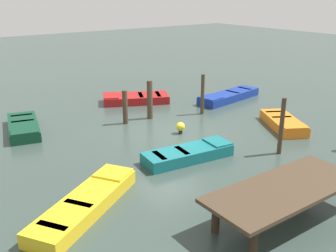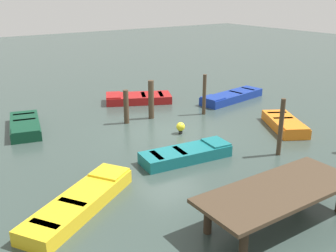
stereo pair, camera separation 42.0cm
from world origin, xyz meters
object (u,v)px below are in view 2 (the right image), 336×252
object	(u,v)px
mooring_piling_mid_left	(204,95)
dock_segment	(279,193)
mooring_piling_center	(151,100)
marker_buoy	(181,127)
rowboat_teal	(186,154)
rowboat_dark_green	(25,125)
rowboat_yellow	(80,202)
mooring_piling_near_left	(126,107)
rowboat_red	(138,98)
rowboat_blue	(232,97)
mooring_piling_far_left	(281,127)
rowboat_orange	(285,124)

from	to	relation	value
mooring_piling_mid_left	dock_segment	bearing A→B (deg)	62.20
dock_segment	mooring_piling_center	xyz separation A→B (m)	(-1.88, -8.96, 0.05)
mooring_piling_center	marker_buoy	size ratio (longest dim) A/B	3.67
dock_segment	rowboat_teal	size ratio (longest dim) A/B	1.34
rowboat_dark_green	marker_buoy	size ratio (longest dim) A/B	6.95
rowboat_yellow	mooring_piling_near_left	size ratio (longest dim) A/B	2.57
mooring_piling_center	rowboat_yellow	bearing A→B (deg)	44.12
rowboat_red	rowboat_dark_green	xyz separation A→B (m)	(6.10, 1.09, 0.00)
dock_segment	rowboat_red	distance (m)	11.98
rowboat_blue	mooring_piling_near_left	xyz separation A→B (m)	(6.40, 0.11, 0.54)
mooring_piling_far_left	rowboat_yellow	bearing A→B (deg)	-4.30
mooring_piling_near_left	marker_buoy	bearing A→B (deg)	115.81
rowboat_dark_green	rowboat_blue	xyz separation A→B (m)	(-10.37, 1.46, -0.00)
mooring_piling_center	rowboat_red	bearing A→B (deg)	-107.79
mooring_piling_center	marker_buoy	distance (m)	2.48
rowboat_teal	rowboat_red	bearing A→B (deg)	79.40
mooring_piling_mid_left	rowboat_blue	bearing A→B (deg)	-159.60
rowboat_yellow	mooring_piling_near_left	world-z (taller)	mooring_piling_near_left
rowboat_yellow	mooring_piling_far_left	bearing A→B (deg)	-36.73
dock_segment	rowboat_blue	size ratio (longest dim) A/B	1.07
dock_segment	rowboat_teal	xyz separation A→B (m)	(-0.43, -4.36, -0.61)
mooring_piling_far_left	mooring_piling_center	bearing A→B (deg)	-76.00
rowboat_dark_green	mooring_piling_center	distance (m)	5.52
rowboat_dark_green	mooring_piling_near_left	size ratio (longest dim) A/B	2.22
mooring_piling_far_left	mooring_piling_mid_left	bearing A→B (deg)	-99.25
rowboat_orange	rowboat_dark_green	distance (m)	10.96
rowboat_yellow	mooring_piling_far_left	size ratio (longest dim) A/B	1.86
dock_segment	marker_buoy	bearing A→B (deg)	-104.58
rowboat_yellow	rowboat_teal	bearing A→B (deg)	-19.71
rowboat_teal	mooring_piling_far_left	distance (m)	3.44
rowboat_dark_green	mooring_piling_far_left	bearing A→B (deg)	54.77
dock_segment	rowboat_blue	bearing A→B (deg)	-126.97
rowboat_orange	rowboat_red	bearing A→B (deg)	-126.89
mooring_piling_far_left	marker_buoy	xyz separation A→B (m)	(1.62, -3.72, -0.75)
mooring_piling_mid_left	marker_buoy	size ratio (longest dim) A/B	3.98
rowboat_yellow	mooring_piling_far_left	distance (m)	7.34
marker_buoy	mooring_piling_mid_left	bearing A→B (deg)	-148.48
rowboat_teal	mooring_piling_near_left	xyz separation A→B (m)	(-0.18, -4.63, 0.53)
rowboat_orange	rowboat_blue	world-z (taller)	same
rowboat_dark_green	mooring_piling_far_left	distance (m)	10.30
rowboat_red	rowboat_blue	distance (m)	4.97
rowboat_teal	mooring_piling_center	bearing A→B (deg)	79.51
rowboat_orange	mooring_piling_far_left	bearing A→B (deg)	-24.67
rowboat_teal	mooring_piling_far_left	world-z (taller)	mooring_piling_far_left
mooring_piling_mid_left	rowboat_red	bearing A→B (deg)	-66.97
dock_segment	rowboat_red	bearing A→B (deg)	-102.61
mooring_piling_center	rowboat_dark_green	bearing A→B (deg)	-16.91
rowboat_dark_green	mooring_piling_center	size ratio (longest dim) A/B	1.89
mooring_piling_far_left	mooring_piling_near_left	distance (m)	6.76
rowboat_teal	rowboat_blue	size ratio (longest dim) A/B	0.80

